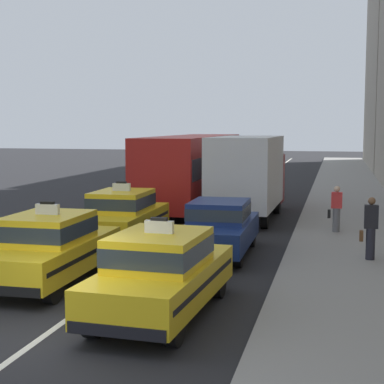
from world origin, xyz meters
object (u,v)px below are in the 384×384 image
(bus_left_third, at_px, (193,167))
(sedan_right_second, at_px, (220,226))
(pedestrian_mid_block, at_px, (370,228))
(taxi_left_nearest, at_px, (50,247))
(taxi_right_nearest, at_px, (161,272))
(box_truck_right_third, at_px, (249,174))
(pedestrian_near_crosswalk, at_px, (336,209))
(taxi_left_second, at_px, (123,215))
(sedan_left_fourth, at_px, (221,173))

(bus_left_third, xyz_separation_m, sedan_right_second, (3.22, -10.26, -0.97))
(pedestrian_mid_block, bearing_deg, taxi_left_nearest, -153.16)
(taxi_left_nearest, xyz_separation_m, taxi_right_nearest, (3.21, -1.76, 0.00))
(sedan_right_second, distance_m, box_truck_right_third, 7.29)
(taxi_left_nearest, height_order, pedestrian_near_crosswalk, taxi_left_nearest)
(pedestrian_near_crosswalk, bearing_deg, box_truck_right_third, 135.74)
(taxi_right_nearest, relative_size, pedestrian_mid_block, 2.78)
(box_truck_right_third, distance_m, pedestrian_mid_block, 8.67)
(taxi_right_nearest, relative_size, box_truck_right_third, 0.66)
(taxi_left_second, relative_size, taxi_right_nearest, 0.99)
(bus_left_third, relative_size, box_truck_right_third, 1.60)
(taxi_left_nearest, relative_size, sedan_left_fourth, 1.06)
(pedestrian_near_crosswalk, bearing_deg, taxi_left_nearest, -129.32)
(bus_left_third, bearing_deg, box_truck_right_third, -44.90)
(taxi_left_nearest, distance_m, sedan_right_second, 5.16)
(sedan_left_fourth, relative_size, taxi_right_nearest, 0.93)
(pedestrian_near_crosswalk, bearing_deg, sedan_left_fourth, 114.23)
(taxi_left_second, xyz_separation_m, bus_left_third, (0.12, 9.08, 0.94))
(sedan_right_second, bearing_deg, sedan_left_fourth, 100.48)
(box_truck_right_third, distance_m, pedestrian_near_crosswalk, 4.83)
(sedan_left_fourth, distance_m, sedan_right_second, 19.13)
(taxi_right_nearest, xyz_separation_m, pedestrian_near_crosswalk, (3.27, 9.67, 0.04))
(sedan_right_second, height_order, box_truck_right_third, box_truck_right_third)
(sedan_left_fourth, xyz_separation_m, pedestrian_mid_block, (7.60, -19.08, 0.14))
(sedan_left_fourth, xyz_separation_m, taxi_right_nearest, (3.43, -24.57, 0.03))
(sedan_left_fourth, xyz_separation_m, sedan_right_second, (3.48, -18.81, 0.00))
(taxi_left_nearest, height_order, box_truck_right_third, box_truck_right_third)
(sedan_right_second, bearing_deg, pedestrian_near_crosswalk, 50.54)
(taxi_left_second, distance_m, taxi_right_nearest, 7.67)
(sedan_left_fourth, bearing_deg, pedestrian_near_crosswalk, -65.77)
(taxi_right_nearest, distance_m, pedestrian_mid_block, 6.90)
(taxi_right_nearest, bearing_deg, pedestrian_mid_block, 52.82)
(taxi_right_nearest, height_order, box_truck_right_third, box_truck_right_third)
(taxi_right_nearest, height_order, pedestrian_near_crosswalk, taxi_right_nearest)
(bus_left_third, distance_m, taxi_right_nearest, 16.36)
(taxi_left_second, height_order, sedan_right_second, taxi_left_second)
(bus_left_third, distance_m, pedestrian_mid_block, 12.86)
(sedan_left_fourth, height_order, pedestrian_mid_block, pedestrian_mid_block)
(sedan_right_second, bearing_deg, taxi_right_nearest, -90.49)
(box_truck_right_third, bearing_deg, sedan_left_fourth, 105.92)
(taxi_left_second, xyz_separation_m, box_truck_right_third, (3.16, 6.05, 0.90))
(box_truck_right_third, height_order, pedestrian_mid_block, box_truck_right_third)
(bus_left_third, relative_size, sedan_right_second, 2.59)
(sedan_left_fourth, bearing_deg, taxi_right_nearest, -82.05)
(taxi_right_nearest, bearing_deg, sedan_left_fourth, 97.95)
(taxi_left_nearest, relative_size, pedestrian_near_crosswalk, 2.96)
(taxi_left_nearest, relative_size, box_truck_right_third, 0.65)
(bus_left_third, xyz_separation_m, pedestrian_near_crosswalk, (6.44, -6.34, -0.90))
(box_truck_right_third, relative_size, pedestrian_mid_block, 4.19)
(taxi_left_nearest, relative_size, bus_left_third, 0.41)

